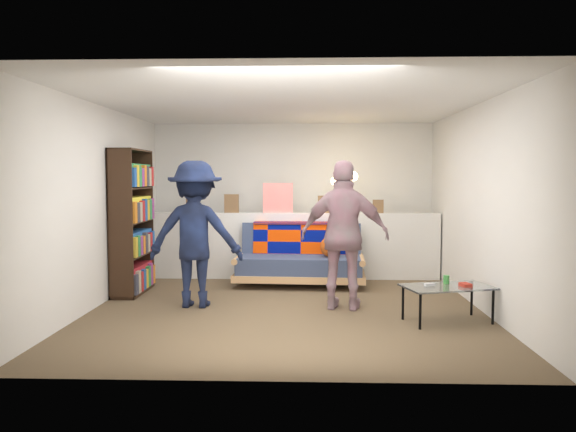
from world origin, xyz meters
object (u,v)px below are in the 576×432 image
object	(u,v)px
person_left	(195,234)
person_right	(345,235)
bookshelf	(132,226)
futon_sofa	(301,259)
floor_lamp	(344,200)
coffee_table	(448,288)

from	to	relation	value
person_left	person_right	xyz separation A→B (m)	(1.76, -0.09, 0.00)
bookshelf	futon_sofa	bearing A→B (deg)	15.37
floor_lamp	person_left	bearing A→B (deg)	-138.34
futon_sofa	floor_lamp	size ratio (longest dim) A/B	1.10
bookshelf	person_left	world-z (taller)	bookshelf
bookshelf	coffee_table	world-z (taller)	bookshelf
futon_sofa	coffee_table	bearing A→B (deg)	-51.63
futon_sofa	floor_lamp	bearing A→B (deg)	25.86
bookshelf	person_left	xyz separation A→B (m)	(1.00, -0.74, -0.02)
coffee_table	person_right	world-z (taller)	person_right
futon_sofa	coffee_table	world-z (taller)	futon_sofa
floor_lamp	person_right	xyz separation A→B (m)	(-0.10, -1.75, -0.33)
futon_sofa	bookshelf	xyz separation A→B (m)	(-2.24, -0.61, 0.52)
bookshelf	floor_lamp	xyz separation A→B (m)	(2.86, 0.92, 0.31)
futon_sofa	person_left	xyz separation A→B (m)	(-1.24, -1.36, 0.50)
floor_lamp	person_left	xyz separation A→B (m)	(-1.86, -1.66, -0.33)
person_right	futon_sofa	bearing A→B (deg)	-60.27
person_left	coffee_table	bearing A→B (deg)	168.25
bookshelf	person_left	size ratio (longest dim) A/B	1.10
coffee_table	person_left	distance (m)	2.94
futon_sofa	coffee_table	distance (m)	2.55
futon_sofa	floor_lamp	world-z (taller)	floor_lamp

